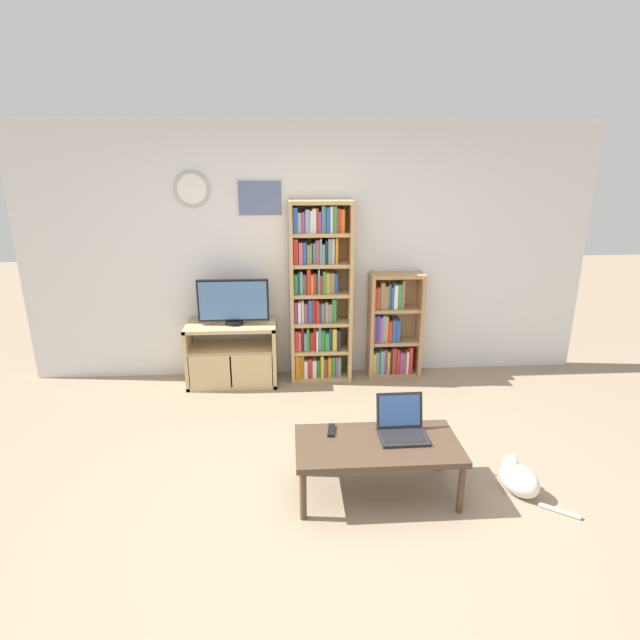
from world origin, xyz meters
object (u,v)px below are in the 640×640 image
object	(u,v)px
cat	(518,479)
coffee_table	(377,448)
bookshelf_tall	(318,294)
remote_near_laptop	(331,430)
television	(233,302)
bookshelf_short	(392,328)
laptop	(401,426)
tv_stand	(232,354)

from	to	relation	value
cat	coffee_table	bearing A→B (deg)	142.69
bookshelf_tall	remote_near_laptop	world-z (taller)	bookshelf_tall
television	bookshelf_short	distance (m)	1.67
television	laptop	xyz separation A→B (m)	(1.31, -1.80, -0.41)
bookshelf_short	remote_near_laptop	world-z (taller)	bookshelf_short
remote_near_laptop	laptop	bearing A→B (deg)	-179.63
bookshelf_short	remote_near_laptop	xyz separation A→B (m)	(-0.80, -1.85, -0.12)
bookshelf_tall	laptop	bearing A→B (deg)	-76.32
tv_stand	television	world-z (taller)	television
bookshelf_tall	coffee_table	distance (m)	2.08
television	cat	xyz separation A→B (m)	(2.10, -1.98, -0.75)
bookshelf_short	coffee_table	distance (m)	2.08
tv_stand	cat	distance (m)	2.91
bookshelf_tall	bookshelf_short	bearing A→B (deg)	2.18
bookshelf_short	cat	world-z (taller)	bookshelf_short
bookshelf_tall	coffee_table	size ratio (longest dim) A/B	1.67
tv_stand	television	distance (m)	0.55
bookshelf_tall	bookshelf_short	world-z (taller)	bookshelf_tall
coffee_table	remote_near_laptop	size ratio (longest dim) A/B	6.73
tv_stand	bookshelf_tall	size ratio (longest dim) A/B	0.49
tv_stand	bookshelf_tall	distance (m)	1.08
bookshelf_tall	bookshelf_short	size ratio (longest dim) A/B	1.66
television	laptop	world-z (taller)	television
bookshelf_tall	cat	world-z (taller)	bookshelf_tall
remote_near_laptop	coffee_table	bearing A→B (deg)	159.59
tv_stand	coffee_table	distance (m)	2.21
tv_stand	bookshelf_short	xyz separation A→B (m)	(1.67, 0.13, 0.20)
remote_near_laptop	cat	size ratio (longest dim) A/B	0.36
bookshelf_short	remote_near_laptop	bearing A→B (deg)	-113.47
tv_stand	remote_near_laptop	size ratio (longest dim) A/B	5.49
laptop	remote_near_laptop	bearing A→B (deg)	171.43
coffee_table	laptop	distance (m)	0.23
bookshelf_tall	tv_stand	bearing A→B (deg)	-173.49
television	bookshelf_tall	xyz separation A→B (m)	(0.85, 0.08, 0.05)
coffee_table	bookshelf_tall	bearing A→B (deg)	97.96
coffee_table	cat	xyz separation A→B (m)	(0.97, -0.08, -0.23)
television	bookshelf_tall	world-z (taller)	bookshelf_tall
bookshelf_short	television	bearing A→B (deg)	-176.11
tv_stand	bookshelf_short	distance (m)	1.69
television	bookshelf_tall	size ratio (longest dim) A/B	0.38
bookshelf_short	laptop	distance (m)	1.94
television	bookshelf_short	xyz separation A→B (m)	(1.63, 0.11, -0.35)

